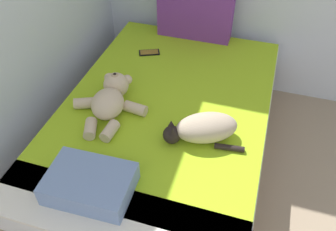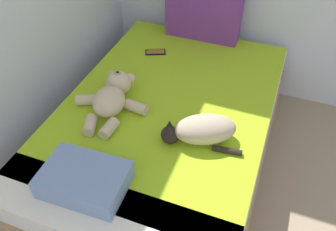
# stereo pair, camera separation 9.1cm
# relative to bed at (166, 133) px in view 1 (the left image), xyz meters

# --- Properties ---
(bed) EXTENTS (1.28, 1.92, 0.50)m
(bed) POSITION_rel_bed_xyz_m (0.00, 0.00, 0.00)
(bed) COLOR #9E7A56
(bed) RESTS_ON ground_plane
(patterned_cushion) EXTENTS (0.56, 0.14, 0.44)m
(patterned_cushion) POSITION_rel_bed_xyz_m (-0.04, 0.86, 0.47)
(patterned_cushion) COLOR #72338C
(patterned_cushion) RESTS_ON bed
(cat) EXTENTS (0.44, 0.32, 0.15)m
(cat) POSITION_rel_bed_xyz_m (0.28, -0.21, 0.33)
(cat) COLOR tan
(cat) RESTS_ON bed
(teddy_bear) EXTENTS (0.45, 0.52, 0.17)m
(teddy_bear) POSITION_rel_bed_xyz_m (-0.30, -0.13, 0.33)
(teddy_bear) COLOR beige
(teddy_bear) RESTS_ON bed
(cell_phone) EXTENTS (0.16, 0.12, 0.01)m
(cell_phone) POSITION_rel_bed_xyz_m (-0.29, 0.52, 0.26)
(cell_phone) COLOR black
(cell_phone) RESTS_ON bed
(throw_pillow) EXTENTS (0.41, 0.29, 0.11)m
(throw_pillow) POSITION_rel_bed_xyz_m (-0.15, -0.71, 0.31)
(throw_pillow) COLOR #728CB7
(throw_pillow) RESTS_ON bed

